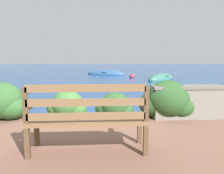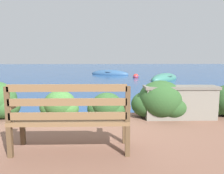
{
  "view_description": "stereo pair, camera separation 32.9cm",
  "coord_description": "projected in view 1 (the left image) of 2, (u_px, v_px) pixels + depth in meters",
  "views": [
    {
      "loc": [
        0.15,
        -4.8,
        1.48
      ],
      "look_at": [
        0.71,
        4.16,
        0.23
      ],
      "focal_mm": 35.0,
      "sensor_mm": 36.0,
      "label": 1
    },
    {
      "loc": [
        0.47,
        -4.81,
        1.48
      ],
      "look_at": [
        0.71,
        4.16,
        0.23
      ],
      "focal_mm": 35.0,
      "sensor_mm": 36.0,
      "label": 2
    }
  ],
  "objects": [
    {
      "name": "stone_wall",
      "position": [
        188.0,
        102.0,
        4.49
      ],
      "size": [
        1.49,
        0.39,
        0.67
      ],
      "color": "slate",
      "rests_on": "patio_terrace"
    },
    {
      "name": "hedge_clump_right",
      "position": [
        115.0,
        107.0,
        4.47
      ],
      "size": [
        0.79,
        0.57,
        0.53
      ],
      "color": "#284C23",
      "rests_on": "patio_terrace"
    },
    {
      "name": "mooring_buoy",
      "position": [
        132.0,
        77.0,
        15.59
      ],
      "size": [
        0.44,
        0.44,
        0.4
      ],
      "color": "red",
      "rests_on": "ground_plane"
    },
    {
      "name": "rowboat_nearest",
      "position": [
        161.0,
        79.0,
        14.07
      ],
      "size": [
        2.59,
        2.64,
        0.76
      ],
      "rotation": [
        0.0,
        0.0,
        0.8
      ],
      "color": "#336B5B",
      "rests_on": "ground_plane"
    },
    {
      "name": "hedge_clump_left",
      "position": [
        0.0,
        103.0,
        4.42
      ],
      "size": [
        1.11,
        0.8,
        0.76
      ],
      "color": "#2D5628",
      "rests_on": "patio_terrace"
    },
    {
      "name": "ground_plane",
      "position": [
        92.0,
        123.0,
        4.94
      ],
      "size": [
        80.0,
        80.0,
        0.0
      ],
      "color": "navy"
    },
    {
      "name": "rowboat_mid",
      "position": [
        106.0,
        74.0,
        18.03
      ],
      "size": [
        3.32,
        2.06,
        0.71
      ],
      "rotation": [
        0.0,
        0.0,
        2.76
      ],
      "color": "#2D517A",
      "rests_on": "ground_plane"
    },
    {
      "name": "hedge_clump_far_right",
      "position": [
        167.0,
        101.0,
        4.53
      ],
      "size": [
        1.14,
        0.82,
        0.78
      ],
      "color": "#284C23",
      "rests_on": "patio_terrace"
    },
    {
      "name": "hedge_clump_centre",
      "position": [
        67.0,
        106.0,
        4.51
      ],
      "size": [
        0.83,
        0.6,
        0.57
      ],
      "color": "#38662D",
      "rests_on": "patio_terrace"
    },
    {
      "name": "park_bench",
      "position": [
        88.0,
        116.0,
        2.84
      ],
      "size": [
        1.55,
        0.48,
        0.93
      ],
      "rotation": [
        0.0,
        0.0,
        -0.04
      ],
      "color": "brown",
      "rests_on": "patio_terrace"
    }
  ]
}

